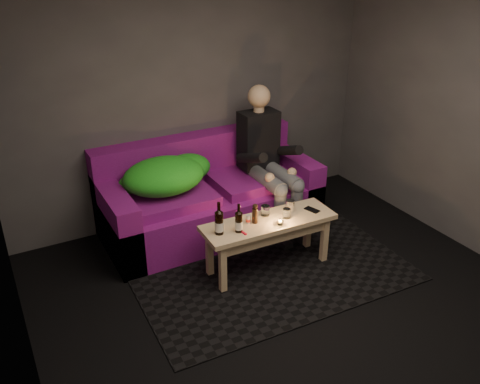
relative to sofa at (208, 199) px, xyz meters
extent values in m
plane|color=black|center=(0.07, -1.82, -0.34)|extent=(4.50, 4.50, 0.00)
plane|color=#434143|center=(0.07, 0.43, 0.96)|extent=(4.00, 0.00, 4.00)
plane|color=#434143|center=(-1.93, -1.82, 0.96)|extent=(0.00, 4.50, 4.50)
cube|color=black|center=(0.16, -0.88, -0.33)|extent=(2.49, 1.85, 0.01)
cube|color=#781068|center=(0.00, -0.05, -0.11)|extent=(2.17, 0.98, 0.46)
cube|color=#781068|center=(0.00, 0.32, 0.36)|extent=(2.17, 0.24, 0.48)
cube|color=#781068|center=(-0.98, -0.05, 0.00)|extent=(0.22, 0.98, 0.67)
cube|color=#781068|center=(0.98, -0.05, 0.00)|extent=(0.22, 0.98, 0.67)
cube|color=#781068|center=(-0.46, -0.11, 0.16)|extent=(0.81, 0.65, 0.11)
cube|color=#781068|center=(0.46, -0.11, 0.16)|extent=(0.81, 0.65, 0.11)
ellipsoid|color=#1E9F1C|center=(-0.48, -0.05, 0.38)|extent=(0.78, 0.61, 0.33)
ellipsoid|color=#1E9F1C|center=(-0.18, 0.10, 0.35)|extent=(0.48, 0.39, 0.26)
ellipsoid|color=#1E9F1C|center=(-0.72, 0.08, 0.30)|extent=(0.35, 0.28, 0.17)
cube|color=black|center=(0.59, 0.00, 0.54)|extent=(0.39, 0.24, 0.60)
sphere|color=#DDB28A|center=(0.59, 0.00, 1.00)|extent=(0.23, 0.23, 0.23)
cylinder|color=#4E5059|center=(0.49, -0.34, 0.24)|extent=(0.15, 0.54, 0.15)
cylinder|color=#4E5059|center=(0.69, -0.34, 0.24)|extent=(0.15, 0.54, 0.15)
cylinder|color=#4E5059|center=(0.49, -0.60, -0.06)|extent=(0.12, 0.12, 0.55)
cylinder|color=#4E5059|center=(0.69, -0.60, -0.06)|extent=(0.12, 0.12, 0.55)
cube|color=black|center=(0.49, -0.66, -0.31)|extent=(0.10, 0.24, 0.07)
cube|color=black|center=(0.69, -0.66, -0.31)|extent=(0.10, 0.24, 0.07)
cube|color=tan|center=(0.16, -0.93, 0.14)|extent=(1.23, 0.43, 0.04)
cube|color=tan|center=(0.16, -0.93, 0.06)|extent=(1.07, 0.33, 0.11)
cube|color=tan|center=(-0.37, -1.06, -0.11)|extent=(0.06, 0.06, 0.45)
cube|color=tan|center=(-0.36, -0.78, -0.11)|extent=(0.06, 0.06, 0.45)
cube|color=tan|center=(0.67, -1.09, -0.11)|extent=(0.06, 0.06, 0.45)
cube|color=tan|center=(0.68, -0.81, -0.11)|extent=(0.06, 0.06, 0.45)
cylinder|color=black|center=(-0.33, -0.93, 0.26)|extent=(0.07, 0.07, 0.20)
cylinder|color=white|center=(-0.33, -0.93, 0.23)|extent=(0.07, 0.07, 0.08)
cone|color=black|center=(-0.33, -0.93, 0.38)|extent=(0.07, 0.07, 0.03)
cylinder|color=black|center=(-0.33, -0.93, 0.41)|extent=(0.03, 0.03, 0.09)
cylinder|color=black|center=(-0.17, -0.98, 0.25)|extent=(0.06, 0.06, 0.18)
cylinder|color=white|center=(-0.17, -0.98, 0.22)|extent=(0.07, 0.07, 0.07)
cone|color=black|center=(-0.17, -0.98, 0.35)|extent=(0.06, 0.06, 0.03)
cylinder|color=black|center=(-0.17, -0.98, 0.38)|extent=(0.02, 0.02, 0.08)
cylinder|color=silver|center=(-0.03, -0.89, 0.20)|extent=(0.05, 0.05, 0.08)
cylinder|color=black|center=(0.02, -0.91, 0.23)|extent=(0.07, 0.07, 0.14)
cylinder|color=white|center=(0.17, -0.84, 0.21)|extent=(0.08, 0.08, 0.09)
cylinder|color=white|center=(0.20, -1.04, 0.18)|extent=(0.05, 0.05, 0.04)
sphere|color=orange|center=(0.20, -1.04, 0.19)|extent=(0.02, 0.02, 0.02)
cylinder|color=white|center=(0.31, -0.97, 0.21)|extent=(0.09, 0.09, 0.09)
cylinder|color=silver|center=(0.41, -0.88, 0.22)|extent=(0.10, 0.10, 0.11)
cube|color=black|center=(0.60, -0.96, 0.16)|extent=(0.11, 0.15, 0.01)
cube|color=red|center=(-0.15, -1.03, 0.17)|extent=(0.03, 0.07, 0.01)
camera|label=1|loc=(-1.95, -4.25, 2.35)|focal=38.00mm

